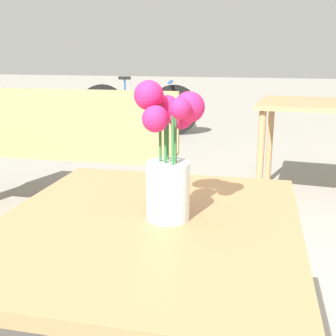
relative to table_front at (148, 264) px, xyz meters
name	(u,v)px	position (x,y,z in m)	size (l,w,h in m)	color
table_front	(148,264)	(0.00, 0.00, 0.00)	(0.74, 0.83, 0.70)	#9E7047
flower_vase	(169,160)	(0.05, 0.03, 0.26)	(0.16, 0.15, 0.32)	silver
bench_near	(64,147)	(-1.13, 1.69, -0.13)	(1.59, 0.42, 0.85)	tan
table_back	(307,119)	(0.50, 2.40, 0.03)	(0.76, 0.85, 0.74)	tan
bicycle	(138,109)	(-1.59, 4.64, -0.23)	(1.66, 0.46, 0.79)	black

